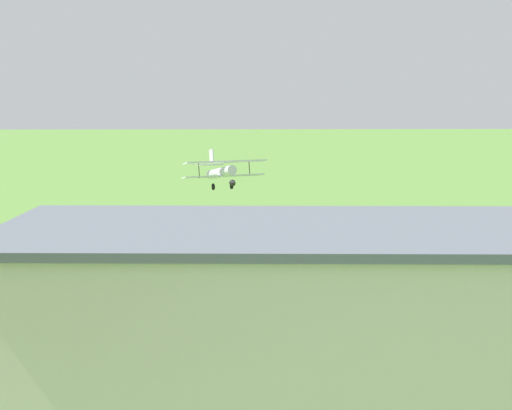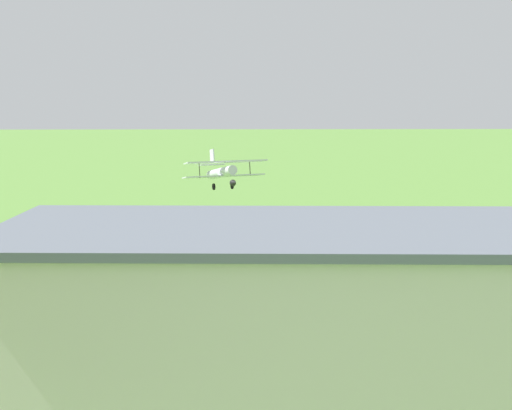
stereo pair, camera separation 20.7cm
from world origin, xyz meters
TOP-DOWN VIEW (x-y plane):
  - ground_plane at (0.00, 0.00)m, footprint 400.00×400.00m
  - hangar at (-5.06, 39.32)m, footprint 32.15×12.25m
  - biplane at (2.34, -2.45)m, footprint 8.31×7.55m
  - car_yellow at (9.54, 26.50)m, footprint 2.24×4.73m
  - person_crossing_taxiway at (-9.55, 20.59)m, footprint 0.48×0.48m
  - person_walking_on_apron at (-3.11, 21.33)m, footprint 0.44×0.44m
  - person_beside_truck at (-4.92, 20.95)m, footprint 0.45×0.45m
  - person_at_fence_line at (5.29, 24.01)m, footprint 0.50×0.50m
  - person_near_hangar_door at (5.86, 21.35)m, footprint 0.53×0.53m

SIDE VIEW (x-z plane):
  - ground_plane at x=0.00m, z-range 0.00..0.00m
  - person_beside_truck at x=-4.92m, z-range -0.01..1.53m
  - person_walking_on_apron at x=-3.11m, z-range -0.01..1.56m
  - person_crossing_taxiway at x=-9.55m, z-range -0.01..1.56m
  - car_yellow at x=9.54m, z-range 0.03..1.67m
  - person_near_hangar_door at x=5.86m, z-range 0.00..1.72m
  - person_at_fence_line at x=5.29m, z-range 0.00..1.78m
  - hangar at x=-5.06m, z-range 0.01..6.32m
  - biplane at x=2.34m, z-range 2.41..6.22m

